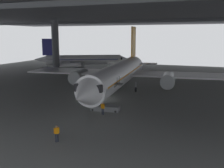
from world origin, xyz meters
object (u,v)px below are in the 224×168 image
object	(u,v)px
boarding_stairs	(106,105)
crew_worker_near_nose	(57,133)
airplane_distant	(82,60)
baggage_tug	(169,84)
airplane_main	(119,74)
crew_worker_by_stairs	(103,108)

from	to	relation	value
boarding_stairs	crew_worker_near_nose	size ratio (longest dim) A/B	2.85
airplane_distant	baggage_tug	world-z (taller)	airplane_distant
airplane_main	crew_worker_by_stairs	world-z (taller)	airplane_main
airplane_main	airplane_distant	distance (m)	34.47
airplane_main	baggage_tug	size ratio (longest dim) A/B	17.25
airplane_main	crew_worker_near_nose	world-z (taller)	airplane_main
airplane_distant	crew_worker_near_nose	bearing A→B (deg)	-65.20
boarding_stairs	baggage_tug	world-z (taller)	boarding_stairs
crew_worker_near_nose	airplane_main	bearing A→B (deg)	93.85
crew_worker_near_nose	crew_worker_by_stairs	size ratio (longest dim) A/B	1.01
crew_worker_near_nose	airplane_distant	bearing A→B (deg)	114.80
baggage_tug	airplane_distant	bearing A→B (deg)	149.53
baggage_tug	crew_worker_near_nose	bearing A→B (deg)	-99.61
airplane_distant	airplane_main	bearing A→B (deg)	-51.68
crew_worker_near_nose	airplane_distant	size ratio (longest dim) A/B	0.06
crew_worker_near_nose	airplane_distant	distance (m)	54.60
crew_worker_near_nose	crew_worker_by_stairs	world-z (taller)	crew_worker_near_nose
airplane_main	boarding_stairs	xyz separation A→B (m)	(1.79, -10.66, -2.83)
boarding_stairs	crew_worker_by_stairs	xyz separation A→B (m)	(0.38, -1.99, 0.21)
boarding_stairs	airplane_main	bearing A→B (deg)	99.55
airplane_main	airplane_distant	bearing A→B (deg)	128.32
crew_worker_by_stairs	airplane_distant	distance (m)	46.19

